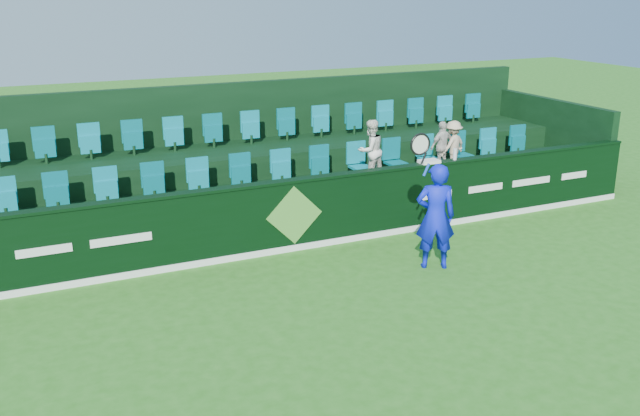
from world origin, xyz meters
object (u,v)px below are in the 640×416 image
tennis_player (435,216)px  spectator_middle (442,146)px  drinks_bottle (455,154)px  spectator_left (370,150)px  spectator_right (453,146)px  towel (429,161)px

tennis_player → spectator_middle: size_ratio=2.26×
tennis_player → drinks_bottle: (1.66, 1.83, 0.52)m
spectator_left → spectator_right: bearing=167.3°
tennis_player → drinks_bottle: 2.53m
spectator_left → spectator_right: size_ratio=1.17×
tennis_player → towel: (1.05, 1.83, 0.44)m
drinks_bottle → towel: bearing=180.0°
spectator_right → spectator_left: bearing=-18.5°
tennis_player → spectator_left: tennis_player is taller
tennis_player → spectator_right: tennis_player is taller
drinks_bottle → spectator_left: bearing=139.6°
spectator_middle → spectator_right: bearing=171.3°
spectator_right → towel: (-1.35, -1.12, 0.03)m
spectator_left → towel: spectator_left is taller
spectator_left → drinks_bottle: 1.73m
spectator_right → tennis_player: bearing=32.3°
spectator_middle → drinks_bottle: (-0.46, -1.12, 0.11)m
spectator_left → spectator_right: 2.06m
tennis_player → drinks_bottle: tennis_player is taller
spectator_middle → towel: (-1.08, -1.12, 0.03)m
spectator_left → drinks_bottle: (1.32, -1.12, 0.03)m
tennis_player → drinks_bottle: size_ratio=10.61×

